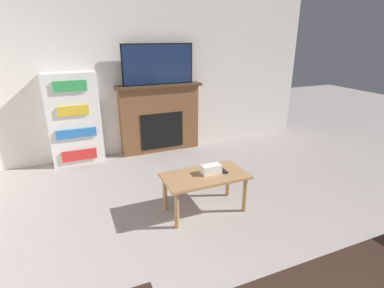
{
  "coord_description": "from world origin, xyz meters",
  "views": [
    {
      "loc": [
        -1.06,
        -0.21,
        1.96
      ],
      "look_at": [
        0.21,
        2.79,
        0.76
      ],
      "focal_mm": 28.0,
      "sensor_mm": 36.0,
      "label": 1
    }
  ],
  "objects_px": {
    "fireplace": "(160,118)",
    "bookshelf": "(75,120)",
    "tv": "(158,64)",
    "coffee_table": "(205,180)"
  },
  "relations": [
    {
      "from": "fireplace",
      "to": "bookshelf",
      "type": "height_order",
      "value": "bookshelf"
    },
    {
      "from": "tv",
      "to": "coffee_table",
      "type": "relative_size",
      "value": 1.24
    },
    {
      "from": "coffee_table",
      "to": "bookshelf",
      "type": "bearing_deg",
      "value": 121.44
    },
    {
      "from": "fireplace",
      "to": "bookshelf",
      "type": "bearing_deg",
      "value": -179.1
    },
    {
      "from": "tv",
      "to": "bookshelf",
      "type": "relative_size",
      "value": 0.83
    },
    {
      "from": "fireplace",
      "to": "coffee_table",
      "type": "bearing_deg",
      "value": -93.21
    },
    {
      "from": "tv",
      "to": "bookshelf",
      "type": "height_order",
      "value": "tv"
    },
    {
      "from": "fireplace",
      "to": "coffee_table",
      "type": "distance_m",
      "value": 2.09
    },
    {
      "from": "coffee_table",
      "to": "bookshelf",
      "type": "height_order",
      "value": "bookshelf"
    },
    {
      "from": "fireplace",
      "to": "tv",
      "type": "xyz_separation_m",
      "value": [
        -0.0,
        -0.02,
        0.91
      ]
    }
  ]
}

